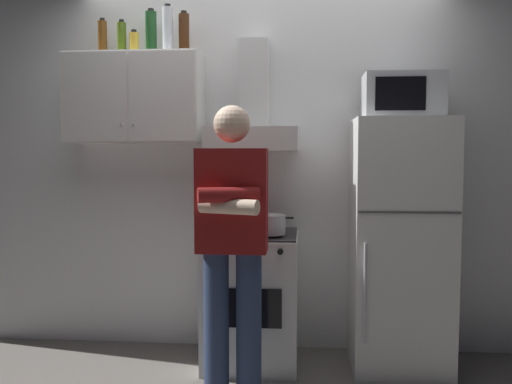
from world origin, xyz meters
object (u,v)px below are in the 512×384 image
bottle_spice_jar (134,42)px  bottle_beer_brown (103,38)px  cooking_pot (270,224)px  bottle_olive_oil (122,38)px  range_hood (253,121)px  upper_cabinet (136,99)px  stove_oven (252,298)px  bottle_rum_dark (184,33)px  refrigerator (399,245)px  person_standing (232,242)px  bottle_vodka_clear (168,29)px  microwave (402,97)px  bottle_wine_green (151,33)px

bottle_spice_jar → bottle_beer_brown: bottle_beer_brown is taller
cooking_pot → bottle_olive_oil: 1.61m
bottle_spice_jar → bottle_olive_oil: 0.10m
range_hood → bottle_beer_brown: size_ratio=3.00×
upper_cabinet → cooking_pot: upper_cabinet is taller
cooking_pot → stove_oven: bearing=137.5°
stove_oven → bottle_rum_dark: bottle_rum_dark is taller
stove_oven → bottle_spice_jar: bearing=172.9°
range_hood → bottle_olive_oil: size_ratio=3.32×
stove_oven → refrigerator: refrigerator is taller
person_standing → bottle_vodka_clear: bearing=126.3°
range_hood → person_standing: size_ratio=0.46×
bottle_spice_jar → bottle_beer_brown: (-0.24, 0.07, 0.05)m
cooking_pot → microwave: bearing=9.6°
refrigerator → cooking_pot: bearing=-171.7°
stove_oven → bottle_wine_green: bottle_wine_green is taller
bottle_beer_brown → bottle_vodka_clear: size_ratio=0.80×
bottle_rum_dark → bottle_spice_jar: bearing=-175.7°
person_standing → bottle_olive_oil: size_ratio=7.26×
range_hood → cooking_pot: 0.72m
refrigerator → bottle_olive_oil: 2.29m
stove_oven → bottle_rum_dark: bearing=164.9°
bottle_wine_green → bottle_olive_oil: bottle_wine_green is taller
bottle_spice_jar → bottle_wine_green: 0.14m
microwave → bottle_olive_oil: bearing=176.9°
cooking_pot → bottle_olive_oil: size_ratio=1.28×
bottle_beer_brown → range_hood: bearing=-2.4°
upper_cabinet → microwave: bearing=-3.5°
refrigerator → bottle_wine_green: size_ratio=5.27×
bottle_spice_jar → bottle_wine_green: (0.10, 0.06, 0.08)m
range_hood → upper_cabinet: bearing=-179.9°
microwave → person_standing: size_ratio=0.29×
bottle_wine_green → bottle_beer_brown: 0.34m
upper_cabinet → stove_oven: (0.80, -0.13, -1.32)m
upper_cabinet → refrigerator: upper_cabinet is taller
bottle_spice_jar → range_hood: bearing=2.0°
person_standing → bottle_olive_oil: 1.67m
stove_oven → bottle_rum_dark: 1.81m
bottle_wine_green → bottle_vodka_clear: 0.15m
upper_cabinet → bottle_spice_jar: 0.37m
range_hood → bottle_olive_oil: (-0.89, -0.01, 0.56)m
bottle_beer_brown → bottle_olive_oil: (0.15, -0.05, -0.01)m
range_hood → bottle_rum_dark: bearing=-179.7°
stove_oven → person_standing: (-0.05, -0.61, 0.47)m
bottle_vodka_clear → bottle_olive_oil: bearing=175.9°
refrigerator → microwave: 0.94m
microwave → bottle_olive_oil: (-1.84, 0.10, 0.42)m
bottle_spice_jar → bottle_olive_oil: bottle_olive_oil is taller
person_standing → cooking_pot: person_standing is taller
cooking_pot → bottle_spice_jar: bearing=166.7°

